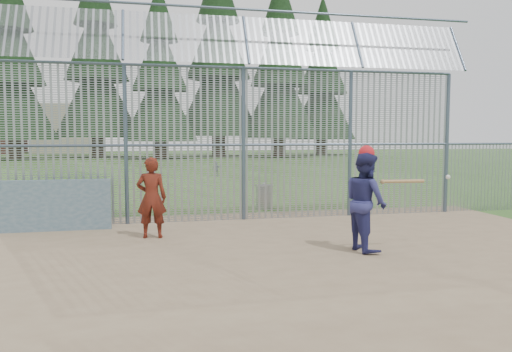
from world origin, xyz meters
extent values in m
plane|color=#2D511E|center=(0.00, 0.00, 0.00)|extent=(120.00, 120.00, 0.00)
cube|color=#756047|center=(0.00, -0.50, 0.01)|extent=(14.00, 10.00, 0.02)
cube|color=#38566B|center=(-4.60, 2.90, 0.62)|extent=(2.50, 0.12, 1.20)
imported|color=navy|center=(1.62, -0.50, 0.98)|extent=(0.81, 0.99, 1.91)
imported|color=maroon|center=(-2.42, 1.62, 0.90)|extent=(0.69, 0.49, 1.77)
imported|color=slate|center=(1.22, 17.20, 0.40)|extent=(0.50, 0.35, 0.79)
sphere|color=red|center=(1.62, -0.50, 1.91)|extent=(0.31, 0.31, 0.31)
cylinder|color=#AA7F4C|center=(2.32, -0.65, 1.37)|extent=(0.85, 0.13, 0.07)
sphere|color=#AA7F4C|center=(1.89, -0.65, 1.37)|extent=(0.09, 0.09, 0.09)
sphere|color=white|center=(3.39, -0.51, 1.42)|extent=(0.09, 0.09, 0.09)
cylinder|color=gray|center=(1.01, 5.33, 0.35)|extent=(0.52, 0.52, 0.70)
cylinder|color=#9EA0A5|center=(1.01, 5.33, 0.72)|extent=(0.56, 0.56, 0.05)
sphere|color=#9EA0A5|center=(1.01, 5.33, 0.77)|extent=(0.10, 0.10, 0.10)
cube|color=gray|center=(-6.53, 7.93, 0.35)|extent=(0.06, 0.90, 0.70)
cylinder|color=#47566B|center=(-3.00, 3.50, 2.00)|extent=(0.10, 0.10, 4.00)
cylinder|color=#47566B|center=(0.00, 3.50, 2.00)|extent=(0.10, 0.10, 4.00)
cylinder|color=#47566B|center=(3.00, 3.50, 2.00)|extent=(0.10, 0.10, 4.00)
cylinder|color=#47566B|center=(6.00, 3.50, 2.00)|extent=(0.10, 0.10, 4.00)
cylinder|color=#47566B|center=(0.00, 3.50, 4.00)|extent=(12.00, 0.07, 0.07)
cylinder|color=#47566B|center=(0.00, 3.50, 2.00)|extent=(12.00, 0.06, 0.06)
cube|color=gray|center=(0.00, 3.50, 2.00)|extent=(12.00, 0.02, 4.00)
cube|color=gray|center=(0.00, 3.12, 4.65)|extent=(12.00, 0.77, 1.31)
cylinder|color=#47566B|center=(6.00, 3.50, 1.00)|extent=(0.08, 0.08, 2.00)
cylinder|color=#332319|center=(-14.00, 40.00, 1.53)|extent=(1.19, 1.19, 3.06)
cone|color=black|center=(-14.00, 40.00, 10.20)|extent=(7.48, 7.48, 13.94)
cylinder|color=#332319|center=(-7.00, 43.00, 1.71)|extent=(1.33, 1.33, 3.42)
cone|color=black|center=(-7.00, 43.00, 11.40)|extent=(8.36, 8.36, 15.58)
cylinder|color=#332319|center=(-1.00, 39.00, 1.44)|extent=(1.12, 1.12, 2.88)
cone|color=black|center=(-1.00, 39.00, 9.60)|extent=(7.04, 7.04, 13.12)
cylinder|color=#332319|center=(5.00, 42.00, 1.80)|extent=(1.40, 1.40, 3.60)
cone|color=black|center=(5.00, 42.00, 12.00)|extent=(8.80, 8.80, 16.40)
cylinder|color=#332319|center=(11.00, 40.00, 1.62)|extent=(1.26, 1.26, 3.24)
cone|color=black|center=(11.00, 40.00, 10.80)|extent=(7.92, 7.92, 14.76)
cylinder|color=#332319|center=(17.00, 44.00, 1.53)|extent=(1.19, 1.19, 3.06)
cone|color=black|center=(17.00, 44.00, 10.20)|extent=(7.48, 7.48, 13.94)
cube|color=#B2A58C|center=(-12.00, 58.00, 3.00)|extent=(8.00, 7.00, 6.00)
camera|label=1|loc=(-2.55, -9.38, 2.28)|focal=35.00mm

